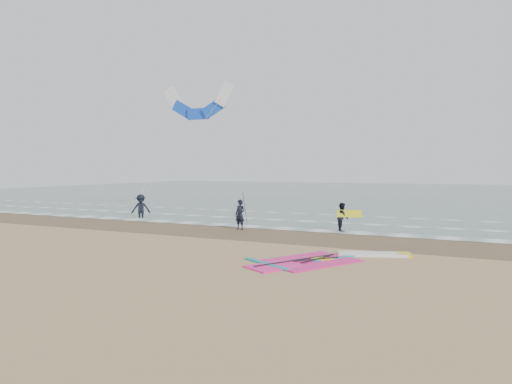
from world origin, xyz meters
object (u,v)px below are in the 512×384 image
at_px(person_standing, 240,215).
at_px(person_walking, 342,217).
at_px(person_wading, 141,203).
at_px(surf_kite, 198,105).
at_px(windsurf_rig, 328,259).

xyz_separation_m(person_standing, person_walking, (5.22, 1.74, -0.06)).
bearing_deg(person_walking, person_wading, 64.14).
bearing_deg(surf_kite, person_standing, -44.24).
height_order(person_standing, surf_kite, surf_kite).
distance_m(windsurf_rig, surf_kite, 19.98).
bearing_deg(person_standing, surf_kite, 146.98).
bearing_deg(person_walking, person_standing, 86.23).
bearing_deg(surf_kite, person_walking, -21.97).
xyz_separation_m(windsurf_rig, person_walking, (-1.41, 7.73, 0.73)).
height_order(windsurf_rig, surf_kite, surf_kite).
relative_size(windsurf_rig, person_wading, 2.89).
relative_size(windsurf_rig, person_walking, 3.64).
bearing_deg(person_walking, windsurf_rig, 168.12).
relative_size(person_standing, surf_kite, 0.20).
bearing_deg(person_wading, person_standing, -51.05).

